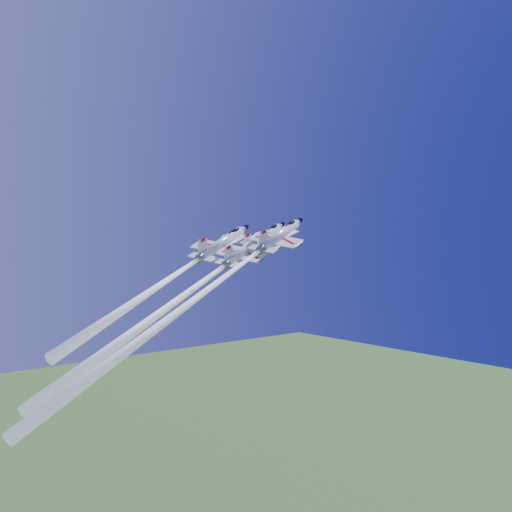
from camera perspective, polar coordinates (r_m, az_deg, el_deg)
jet_lead at (r=95.72m, az=-6.01°, el=-3.10°), size 43.59×18.94×43.73m
jet_left at (r=97.00m, az=-8.27°, el=-1.99°), size 36.01×15.89×30.97m
jet_right at (r=85.37m, az=-5.22°, el=-3.65°), size 45.13×19.57×45.96m
jet_slot at (r=88.99m, az=-7.50°, el=-4.08°), size 39.21×17.09×38.08m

